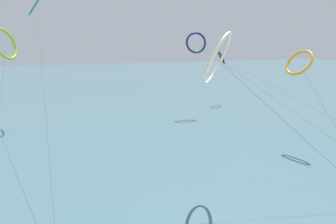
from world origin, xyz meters
The scene contains 7 objects.
sea_water centered at (0.00, 105.02, 0.04)m, with size 400.00×200.00×0.08m, color #476B75.
kite_teal centered at (-12.03, 54.54, 20.80)m, with size 3.72×47.33×23.12m.
kite_ivory centered at (4.04, 18.09, 12.57)m, with size 14.13×11.65×15.02m.
kite_charcoal centered at (26.39, 56.56, 10.61)m, with size 3.72×52.75×12.26m.
kite_amber centered at (20.57, 25.90, 11.39)m, with size 6.48×18.82×13.10m.
kite_lime centered at (-15.51, 37.53, 13.80)m, with size 3.37×29.55×15.88m.
kite_navy centered at (16.19, 48.73, 13.91)m, with size 5.07×43.37×16.01m.
Camera 1 is at (-9.66, -6.70, 13.99)m, focal length 32.87 mm.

